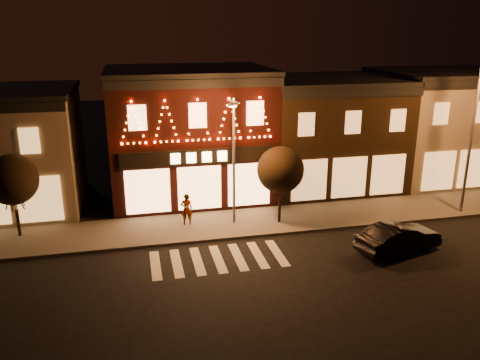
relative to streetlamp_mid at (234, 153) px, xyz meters
name	(u,v)px	position (x,y,z in m)	size (l,w,h in m)	color
ground	(235,302)	(-1.61, -7.82, -4.29)	(120.00, 120.00, 0.00)	black
sidewalk_far	(240,223)	(0.39, 0.18, -4.21)	(44.00, 4.00, 0.15)	#47423D
building_pulp	(190,133)	(-1.61, 6.16, -0.12)	(10.20, 8.34, 8.30)	black
building_right_a	(326,132)	(7.89, 6.17, -0.52)	(9.20, 8.28, 7.50)	#312111
building_right_b	(442,124)	(16.89, 6.17, -0.37)	(9.20, 8.28, 7.80)	#796956
streetlamp_mid	(234,153)	(0.00, 0.00, 0.00)	(0.66, 1.61, 7.05)	#59595E
streetlamp_right	(476,129)	(13.73, -1.38, 0.94)	(0.55, 1.97, 8.65)	#59595E
tree_left	(12,180)	(-11.46, 0.95, -1.04)	(2.65, 2.65, 4.43)	black
tree_right	(280,170)	(2.59, -0.23, -1.08)	(2.61, 2.61, 4.37)	black
dark_sedan	(399,238)	(7.33, -4.97, -3.55)	(1.56, 4.47, 1.47)	black
pedestrian	(187,209)	(-2.59, 0.53, -3.24)	(0.65, 0.43, 1.79)	gray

